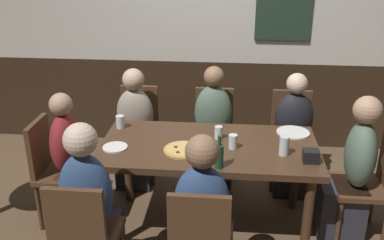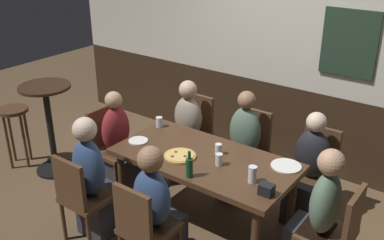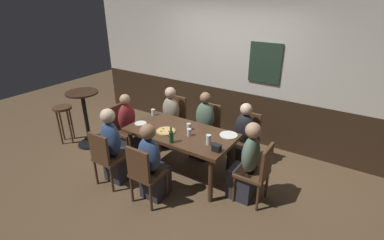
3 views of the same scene
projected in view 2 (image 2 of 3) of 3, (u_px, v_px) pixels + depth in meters
The scene contains 28 objects.
ground_plane at pixel (204, 224), 4.29m from camera, with size 12.00×12.00×0.00m, color brown.
wall_back at pixel (290, 55), 4.97m from camera, with size 6.40×0.13×2.60m.
dining_table at pixel (205, 165), 4.02m from camera, with size 1.65×0.84×0.74m.
chair_head_east at pixel (337, 231), 3.41m from camera, with size 0.40×0.40×0.88m.
chair_left_far at pixel (194, 129), 5.09m from camera, with size 0.40×0.40×0.88m.
chair_left_near at pixel (81, 195), 3.86m from camera, with size 0.40×0.40×0.88m.
chair_right_far at pixel (315, 167), 4.31m from camera, with size 0.40×0.40×0.88m.
chair_mid_far at pixel (250, 146), 4.70m from camera, with size 0.40×0.40×0.88m.
chair_head_west at pixel (109, 144), 4.76m from camera, with size 0.40×0.40×0.88m.
chair_mid_near at pixel (143, 226), 3.47m from camera, with size 0.40×0.40×0.88m.
person_head_east at pixel (317, 224), 3.50m from camera, with size 0.37×0.34×1.16m.
person_left_far at pixel (186, 136), 4.98m from camera, with size 0.34×0.37×1.11m.
person_left_near at pixel (95, 186), 3.98m from camera, with size 0.34×0.37×1.19m.
person_right_far at pixel (308, 177), 4.20m from camera, with size 0.34×0.37×1.11m.
person_mid_far at pixel (242, 153), 4.59m from camera, with size 0.34×0.37×1.15m.
person_head_west at pixel (121, 151), 4.68m from camera, with size 0.37×0.34×1.12m.
person_mid_near at pixel (157, 217), 3.60m from camera, with size 0.34×0.37×1.14m.
pizza at pixel (180, 156), 3.98m from camera, with size 0.29×0.29×0.03m.
tumbler_water at pixel (218, 150), 4.01m from camera, with size 0.06×0.06×0.10m.
pint_glass_pale at pixel (159, 122), 4.55m from camera, with size 0.07×0.07×0.11m.
pint_glass_amber at pixel (252, 175), 3.58m from camera, with size 0.07×0.07×0.14m.
beer_glass_tall at pixel (219, 160), 3.83m from camera, with size 0.06×0.06×0.11m.
beer_bottle_green at pixel (189, 167), 3.64m from camera, with size 0.06×0.06×0.24m.
plate_white_large at pixel (286, 166), 3.83m from camera, with size 0.26×0.26×0.01m, color white.
plate_white_small at pixel (138, 141), 4.27m from camera, with size 0.19×0.19×0.01m, color white.
condiment_caddy at pixel (266, 190), 3.42m from camera, with size 0.11×0.09×0.09m, color black.
side_bar_table at pixel (49, 122), 4.98m from camera, with size 0.56×0.56×1.05m.
bar_stool at pixel (15, 121), 5.13m from camera, with size 0.34×0.34×0.72m.
Camera 2 is at (1.99, -2.89, 2.67)m, focal length 41.63 mm.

